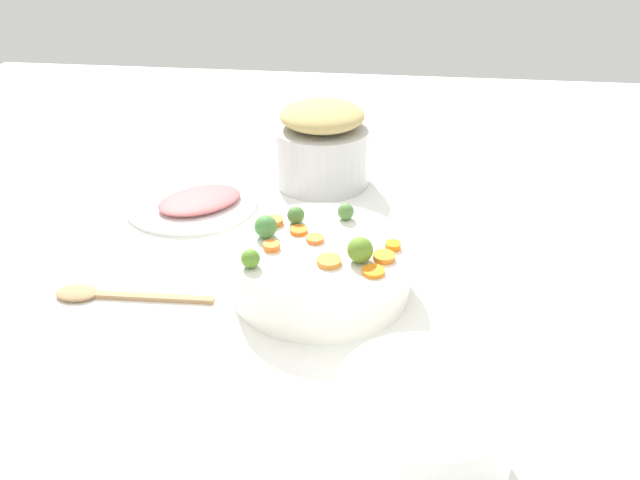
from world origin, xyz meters
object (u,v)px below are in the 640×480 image
Objects in this scene: metal_pot at (322,155)px; serving_bowl_carrots at (320,268)px; wooden_spoon at (103,294)px; casserole_dish at (422,429)px; ham_plate at (192,202)px.

serving_bowl_carrots is at bearing -174.23° from metal_pot.
wooden_spoon is (-0.06, 0.35, -0.04)m from serving_bowl_carrots.
serving_bowl_carrots is 0.39m from casserole_dish.
wooden_spoon is 0.59m from casserole_dish.
metal_pot is at bearing 14.73° from casserole_dish.
wooden_spoon is 0.98× the size of ham_plate.
casserole_dish is (-0.29, -0.51, 0.05)m from wooden_spoon.
serving_bowl_carrots is at bearing 24.17° from casserole_dish.
wooden_spoon is at bearing 60.09° from casserole_dish.
wooden_spoon is 0.34m from ham_plate.
serving_bowl_carrots is 1.41× the size of casserole_dish.
serving_bowl_carrots is at bearing -79.86° from wooden_spoon.
casserole_dish is at bearing -155.83° from serving_bowl_carrots.
metal_pot reaches higher than serving_bowl_carrots.
metal_pot reaches higher than wooden_spoon.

